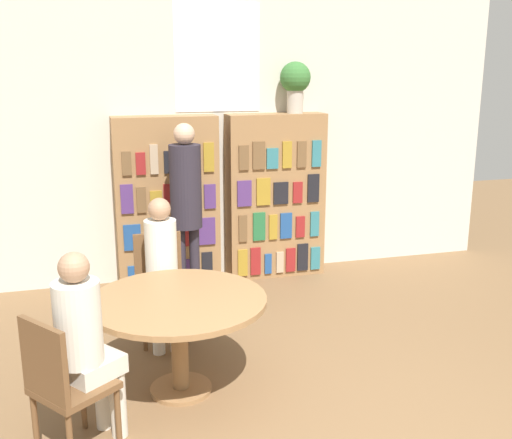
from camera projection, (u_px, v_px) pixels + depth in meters
name	position (u px, v px, depth m)	size (l,w,h in m)	color
wall_back	(218.00, 139.00, 6.41)	(6.40, 0.07, 3.00)	beige
bookshelf_left	(167.00, 202.00, 6.23)	(1.06, 0.34, 1.78)	olive
bookshelf_right	(275.00, 196.00, 6.54)	(1.06, 0.34, 1.78)	olive
flower_vase	(295.00, 82.00, 6.30)	(0.33, 0.33, 0.54)	#B7AD9E
reading_table	(179.00, 313.00, 4.15)	(1.23, 1.23, 0.71)	olive
chair_near_camera	(62.00, 382.00, 3.44)	(0.56, 0.56, 0.89)	brown
chair_left_side	(160.00, 281.00, 5.06)	(0.41, 0.41, 0.89)	brown
seated_reader_left	(162.00, 264.00, 4.84)	(0.27, 0.37, 1.24)	silver
seated_reader_right	(85.00, 337.00, 3.52)	(0.42, 0.41, 1.24)	beige
librarian_standing	(186.00, 194.00, 5.75)	(0.30, 0.57, 1.75)	#28232D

